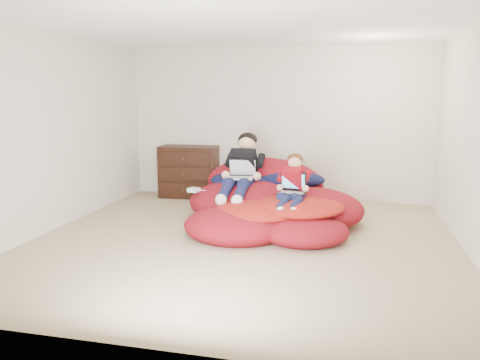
% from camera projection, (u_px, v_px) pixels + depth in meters
% --- Properties ---
extents(room_shell, '(5.10, 5.10, 2.77)m').
position_uv_depth(room_shell, '(243.00, 223.00, 5.54)').
color(room_shell, tan).
rests_on(room_shell, ground).
extents(dresser, '(1.00, 0.58, 0.87)m').
position_uv_depth(dresser, '(189.00, 172.00, 7.98)').
color(dresser, black).
rests_on(dresser, ground).
extents(beanbag_pile, '(2.46, 2.46, 0.89)m').
position_uv_depth(beanbag_pile, '(269.00, 204.00, 6.41)').
color(beanbag_pile, maroon).
rests_on(beanbag_pile, ground).
extents(cream_pillow, '(0.41, 0.26, 0.26)m').
position_uv_depth(cream_pillow, '(239.00, 167.00, 7.32)').
color(cream_pillow, beige).
rests_on(cream_pillow, beanbag_pile).
extents(older_boy, '(0.39, 1.31, 0.85)m').
position_uv_depth(older_boy, '(242.00, 167.00, 6.59)').
color(older_boy, black).
rests_on(older_boy, beanbag_pile).
extents(younger_boy, '(0.36, 0.89, 0.66)m').
position_uv_depth(younger_boy, '(293.00, 183.00, 5.98)').
color(younger_boy, '#9F0E19').
rests_on(younger_boy, beanbag_pile).
extents(laptop_white, '(0.40, 0.43, 0.24)m').
position_uv_depth(laptop_white, '(241.00, 173.00, 6.52)').
color(laptop_white, white).
rests_on(laptop_white, older_boy).
extents(laptop_black, '(0.37, 0.32, 0.25)m').
position_uv_depth(laptop_black, '(293.00, 188.00, 5.96)').
color(laptop_black, black).
rests_on(laptop_black, younger_boy).
extents(power_adapter, '(0.17, 0.17, 0.05)m').
position_uv_depth(power_adapter, '(194.00, 190.00, 6.51)').
color(power_adapter, white).
rests_on(power_adapter, beanbag_pile).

